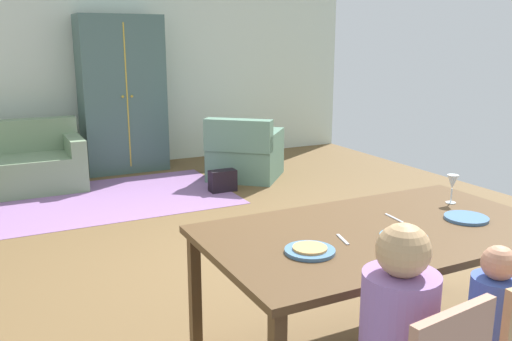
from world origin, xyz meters
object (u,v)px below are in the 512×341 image
Objects in this scene: armchair at (245,154)px; armoire at (122,95)px; plate_near_child at (404,237)px; dining_table at (381,239)px; plate_near_man at (310,251)px; wine_glass at (452,183)px; couch at (5,167)px; plate_near_woman at (466,218)px; handbag at (223,181)px.

armchair is 1.89m from armoire.
armoire is (-1.28, 1.18, 0.73)m from armchair.
dining_table is at bearing 90.00° from plate_near_child.
plate_near_man is (-0.54, -0.12, 0.07)m from dining_table.
plate_near_child is 0.12× the size of armoire.
wine_glass is at bearing 26.94° from plate_near_child.
armchair is at bearing -42.78° from armoire.
plate_near_man reaches higher than dining_table.
couch is 1.79m from armoire.
handbag is (0.03, 3.67, -0.64)m from plate_near_woman.
armchair reaches higher than dining_table.
armoire is at bearing 17.43° from couch.
plate_near_child is 1.00× the size of plate_near_woman.
plate_near_woman is (0.54, -0.10, 0.07)m from dining_table.
plate_near_woman is 0.35m from wine_glass.
armoire is at bearing 92.02° from plate_near_child.
handbag is (2.31, -1.16, -0.17)m from couch.
couch reaches higher than plate_near_child.
armoire reaches higher than handbag.
plate_near_man is 5.36m from armoire.
plate_near_child is 3.85m from handbag.
wine_glass reaches higher than handbag.
plate_near_woman is at bearing -64.75° from couch.
plate_near_man is at bearing -178.94° from plate_near_woman.
armoire is (1.55, 0.49, 0.75)m from couch.
armoire is (0.35, 5.34, 0.28)m from plate_near_man.
handbag is at bearing -26.59° from couch.
dining_table is at bearing 169.53° from plate_near_woman.
dining_table is 7.87× the size of plate_near_child.
dining_table is 4.20m from armchair.
couch reaches higher than plate_near_man.
couch is at bearing 153.41° from handbag.
plate_near_woman is 0.12× the size of armoire.
plate_near_woman is at bearing 8.41° from plate_near_child.
armoire is 6.56× the size of handbag.
armchair is at bearing -13.88° from couch.
couch is 2.91m from armchair.
plate_near_child is 1.34× the size of wine_glass.
plate_near_woman reaches higher than dining_table.
plate_near_man is at bearing -167.50° from dining_table.
couch is 0.84× the size of armoire.
couch reaches higher than plate_near_woman.
armoire is (-0.19, 5.40, 0.28)m from plate_near_child.
plate_near_child is (0.54, -0.06, 0.00)m from plate_near_man.
armchair is (2.83, -0.70, 0.02)m from couch.
dining_table is 6.15× the size of handbag.
plate_near_child is at bearing -87.98° from armoire.
couch is 2.59m from handbag.
plate_near_man is 0.12× the size of armoire.
wine_glass is 5.20m from couch.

